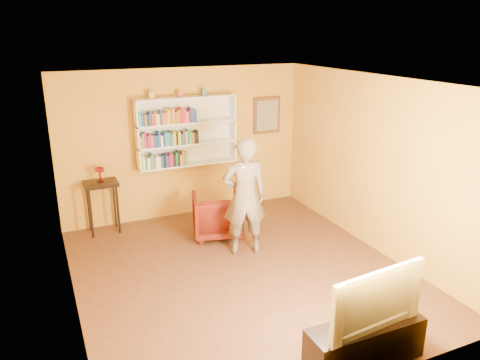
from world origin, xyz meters
name	(u,v)px	position (x,y,z in m)	size (l,w,h in m)	color
room_shell	(241,206)	(0.00, 0.00, 1.02)	(5.30, 5.80, 2.88)	#4D2C18
bookshelf	(186,131)	(0.00, 2.41, 1.59)	(1.80, 0.29, 1.23)	white
books_row_lower	(164,161)	(-0.44, 2.30, 1.13)	(0.83, 0.19, 0.27)	gold
books_row_middle	(169,139)	(-0.34, 2.30, 1.51)	(1.04, 0.19, 0.27)	#D8602B
books_row_upper	(168,117)	(-0.34, 2.30, 1.89)	(1.01, 0.19, 0.27)	teal
ornament_left	(151,95)	(-0.60, 2.35, 2.28)	(0.09, 0.09, 0.12)	gold
ornament_centre	(180,94)	(-0.10, 2.35, 2.27)	(0.08, 0.08, 0.11)	#AF403A
ornament_right	(204,92)	(0.34, 2.35, 2.27)	(0.08, 0.08, 0.11)	#445A71
framed_painting	(267,115)	(1.65, 2.46, 1.75)	(0.55, 0.05, 0.70)	#593519
console_table	(101,191)	(-1.56, 2.25, 0.74)	(0.55, 0.42, 0.90)	black
ruby_lustre	(100,171)	(-1.56, 2.25, 1.09)	(0.16, 0.16, 0.27)	maroon
armchair	(217,215)	(0.15, 1.32, 0.36)	(0.78, 0.80, 0.73)	#4C0A05
person	(245,197)	(0.31, 0.57, 0.92)	(0.67, 0.44, 1.84)	#6C5D4F
game_remote	(241,166)	(0.10, 0.23, 1.52)	(0.04, 0.15, 0.04)	white
tv_cabinet	(365,343)	(0.39, -2.25, 0.23)	(1.29, 0.39, 0.46)	black
television	(369,296)	(0.39, -2.25, 0.79)	(1.16, 0.15, 0.67)	black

